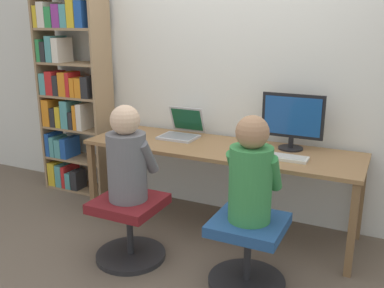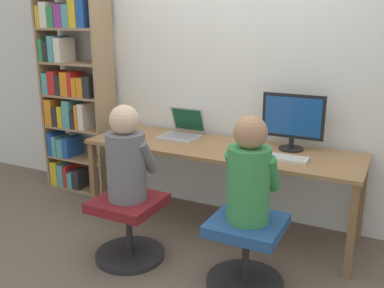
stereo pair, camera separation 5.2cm
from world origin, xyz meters
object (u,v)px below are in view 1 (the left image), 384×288
laptop (181,131)px  office_chair_right (130,225)px  person_at_monitor (251,174)px  person_at_laptop (127,158)px  keyboard (279,157)px  office_chair_left (248,248)px  bookshelf (69,93)px  desktop_monitor (292,121)px

laptop → office_chair_right: bearing=-88.0°
person_at_monitor → person_at_laptop: same height
person_at_monitor → keyboard: bearing=87.7°
office_chair_right → keyboard: bearing=35.8°
laptop → person_at_laptop: bearing=-88.0°
keyboard → office_chair_left: (-0.02, -0.59, -0.46)m
person_at_laptop → person_at_monitor: bearing=3.7°
person_at_laptop → bookshelf: bearing=145.2°
person_at_laptop → bookshelf: 1.59m
bookshelf → laptop: bearing=-0.8°
keyboard → bookshelf: size_ratio=0.21×
keyboard → office_chair_right: bearing=-144.2°
desktop_monitor → person_at_laptop: size_ratio=0.72×
desktop_monitor → person_at_monitor: 0.88m
keyboard → person_at_monitor: size_ratio=0.62×
office_chair_left → bookshelf: 2.44m
desktop_monitor → person_at_laptop: bearing=-135.0°
person_at_laptop → office_chair_right: bearing=-90.0°
keyboard → bookshelf: (-2.19, 0.25, 0.28)m
desktop_monitor → bookshelf: size_ratio=0.25×
laptop → office_chair_right: (0.03, -0.88, -0.50)m
keyboard → office_chair_right: 1.20m
laptop → person_at_laptop: (0.03, -0.88, 0.01)m
desktop_monitor → keyboard: size_ratio=1.16×
laptop → office_chair_left: 1.32m
office_chair_left → office_chair_right: 0.88m
office_chair_right → person_at_laptop: (0.00, 0.00, 0.51)m
keyboard → person_at_laptop: size_ratio=0.62×
person_at_monitor → bookshelf: (-2.17, 0.84, 0.23)m
office_chair_right → person_at_monitor: bearing=4.0°
desktop_monitor → keyboard: bearing=-93.9°
laptop → office_chair_left: laptop is taller
laptop → bookshelf: size_ratio=0.18×
office_chair_right → bookshelf: bookshelf is taller
office_chair_right → bookshelf: bearing=145.1°
desktop_monitor → office_chair_left: 1.10m
desktop_monitor → person_at_monitor: desktop_monitor is taller
office_chair_right → person_at_monitor: (0.88, 0.06, 0.51)m
office_chair_left → person_at_monitor: (0.00, 0.00, 0.51)m
laptop → office_chair_left: size_ratio=0.67×
office_chair_left → person_at_laptop: size_ratio=0.76×
keyboard → person_at_laptop: person_at_laptop is taller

